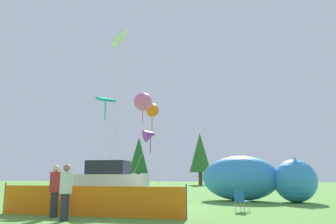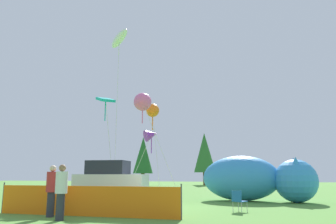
{
  "view_description": "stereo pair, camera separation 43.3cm",
  "coord_description": "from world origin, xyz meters",
  "views": [
    {
      "loc": [
        4.65,
        -15.43,
        1.53
      ],
      "look_at": [
        -0.14,
        3.79,
        5.34
      ],
      "focal_mm": 35.0,
      "sensor_mm": 36.0,
      "label": 1
    },
    {
      "loc": [
        5.07,
        -15.32,
        1.53
      ],
      "look_at": [
        -0.14,
        3.79,
        5.34
      ],
      "focal_mm": 35.0,
      "sensor_mm": 36.0,
      "label": 2
    }
  ],
  "objects": [
    {
      "name": "horizon_tree_east",
      "position": [
        -2.95,
        35.77,
        4.93
      ],
      "size": [
        3.36,
        3.36,
        8.02
      ],
      "color": "brown",
      "rests_on": "ground"
    },
    {
      "name": "kite_purple_delta",
      "position": [
        -2.06,
        6.39,
        4.29
      ],
      "size": [
        2.74,
        1.34,
        4.83
      ],
      "color": "silver",
      "rests_on": "ground"
    },
    {
      "name": "folding_chair",
      "position": [
        4.19,
        -0.8,
        0.51
      ],
      "size": [
        0.68,
        0.68,
        0.88
      ],
      "rotation": [
        0.0,
        0.0,
        1.06
      ],
      "color": "#1959A5",
      "rests_on": "ground"
    },
    {
      "name": "horizon_tree_west",
      "position": [
        -12.01,
        32.68,
        4.48
      ],
      "size": [
        3.06,
        3.06,
        7.3
      ],
      "color": "brown",
      "rests_on": "ground"
    },
    {
      "name": "parked_car",
      "position": [
        -3.05,
        2.05,
        1.13
      ],
      "size": [
        4.11,
        2.15,
        2.33
      ],
      "rotation": [
        0.0,
        0.0,
        0.08
      ],
      "color": "#B7BCC1",
      "rests_on": "ground"
    },
    {
      "name": "kite_pink_octopus",
      "position": [
        -1.38,
        2.6,
        5.79
      ],
      "size": [
        2.92,
        1.07,
        6.34
      ],
      "color": "silver",
      "rests_on": "ground"
    },
    {
      "name": "inflatable_cat",
      "position": [
        4.81,
        5.12,
        1.23
      ],
      "size": [
        6.78,
        3.42,
        2.66
      ],
      "rotation": [
        0.0,
        0.0,
        -0.17
      ],
      "color": "#338CD8",
      "rests_on": "ground"
    },
    {
      "name": "safety_fence",
      "position": [
        -1.33,
        -3.8,
        0.56
      ],
      "size": [
        7.55,
        0.09,
        1.23
      ],
      "rotation": [
        0.0,
        0.0,
        -0.01
      ],
      "color": "orange",
      "rests_on": "ground"
    },
    {
      "name": "kite_teal_diamond",
      "position": [
        -3.68,
        2.38,
        5.91
      ],
      "size": [
        1.27,
        2.64,
        6.26
      ],
      "color": "silver",
      "rests_on": "ground"
    },
    {
      "name": "kite_orange_flower",
      "position": [
        -1.42,
        4.64,
        5.65
      ],
      "size": [
        1.34,
        1.49,
        6.11
      ],
      "color": "silver",
      "rests_on": "ground"
    },
    {
      "name": "kite_white_ghost",
      "position": [
        -3.84,
        4.42,
        10.81
      ],
      "size": [
        2.28,
        2.31,
        11.31
      ],
      "color": "silver",
      "rests_on": "ground"
    },
    {
      "name": "ground_plane",
      "position": [
        0.0,
        0.0,
        0.0
      ],
      "size": [
        120.0,
        120.0,
        0.0
      ],
      "primitive_type": "plane",
      "color": "#548C38"
    },
    {
      "name": "spectator_in_blue_shirt",
      "position": [
        -1.54,
        -5.1,
        1.03
      ],
      "size": [
        0.41,
        0.41,
        1.89
      ],
      "color": "#2D2D38",
      "rests_on": "ground"
    },
    {
      "name": "spectator_in_white_shirt",
      "position": [
        -2.45,
        -4.34,
        1.03
      ],
      "size": [
        0.41,
        0.41,
        1.89
      ],
      "color": "#2D2D38",
      "rests_on": "ground"
    }
  ]
}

